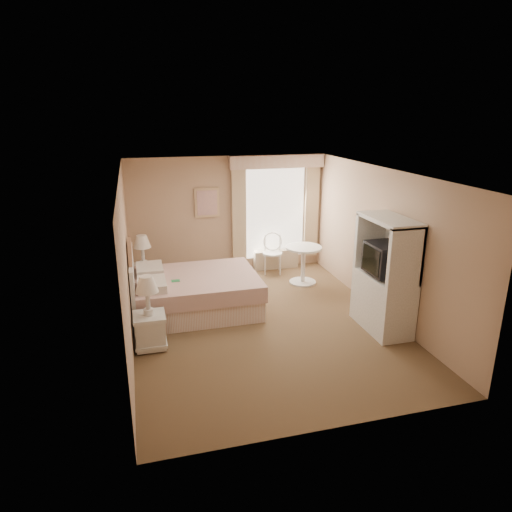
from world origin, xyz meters
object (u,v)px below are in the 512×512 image
object	(u,v)px
armoire	(384,284)
nightstand_far	(144,271)
cafe_chair	(272,250)
bed	(189,292)
nightstand_near	(149,322)
round_table	(303,259)

from	to	relation	value
armoire	nightstand_far	bearing A→B (deg)	144.27
nightstand_far	armoire	xyz separation A→B (m)	(3.65, -2.63, 0.34)
nightstand_far	cafe_chair	distance (m)	2.77
bed	nightstand_far	bearing A→B (deg)	122.16
nightstand_near	nightstand_far	distance (m)	2.31
nightstand_near	cafe_chair	bearing A→B (deg)	45.12
cafe_chair	armoire	size ratio (longest dim) A/B	0.48
nightstand_far	round_table	world-z (taller)	nightstand_far
cafe_chair	round_table	bearing A→B (deg)	-47.72
round_table	cafe_chair	size ratio (longest dim) A/B	0.88
bed	round_table	bearing A→B (deg)	17.84
bed	nightstand_near	size ratio (longest dim) A/B	1.94
nightstand_far	round_table	size ratio (longest dim) A/B	1.44
bed	nightstand_far	xyz separation A→B (m)	(-0.72, 1.15, 0.06)
nightstand_far	round_table	distance (m)	3.17
nightstand_far	nightstand_near	bearing A→B (deg)	-90.00
nightstand_near	round_table	size ratio (longest dim) A/B	1.44
bed	round_table	world-z (taller)	bed
nightstand_far	armoire	size ratio (longest dim) A/B	0.61
round_table	armoire	distance (m)	2.33
nightstand_near	round_table	world-z (taller)	nightstand_near
round_table	cafe_chair	distance (m)	0.90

